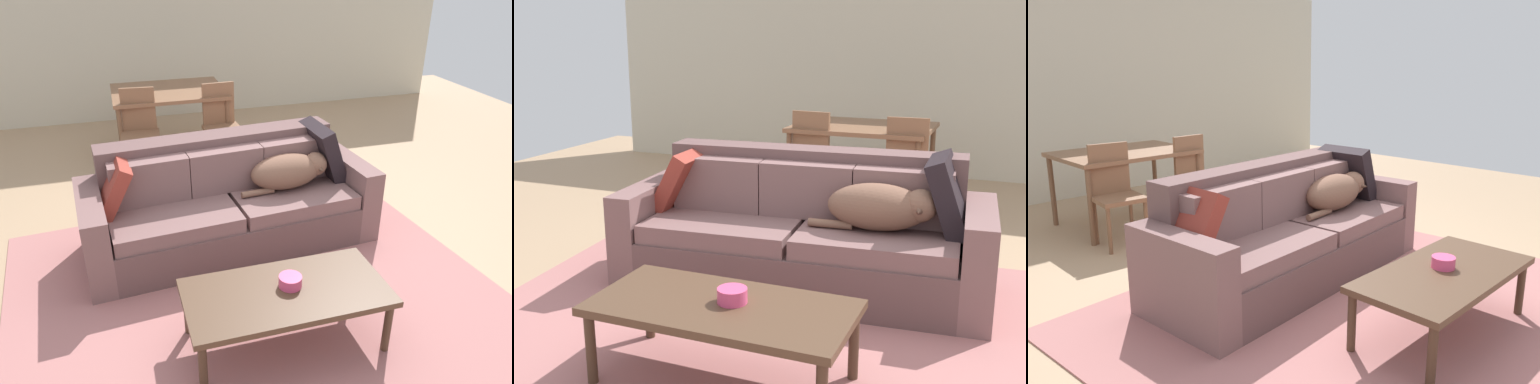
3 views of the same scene
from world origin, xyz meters
The scene contains 12 objects.
ground_plane centered at (0.00, 0.00, 0.00)m, with size 10.00×10.00×0.00m, color tan.
back_partition centered at (0.00, 4.00, 1.35)m, with size 8.00×0.12×2.70m, color beige.
area_rug centered at (-0.24, -0.45, 0.01)m, with size 3.39×2.91×0.01m, color #B06D6B.
couch centered at (-0.24, 0.32, 0.34)m, with size 2.40×1.05×0.87m.
dog_on_left_cushion centered at (0.27, 0.27, 0.60)m, with size 0.76×0.36×0.29m.
throw_pillow_by_left_arm centered at (-1.13, 0.30, 0.64)m, with size 0.10×0.42×0.42m, color maroon.
throw_pillow_by_right_arm centered at (0.64, 0.44, 0.67)m, with size 0.12×0.48×0.48m, color black.
coffee_table centered at (-0.20, -0.96, 0.36)m, with size 1.23×0.60×0.41m.
bowl_on_coffee_table centered at (-0.17, -0.92, 0.44)m, with size 0.14×0.14×0.07m, color #EA4C7F.
dining_table centered at (-0.41, 2.51, 0.69)m, with size 1.28×0.98×0.76m.
dining_chair_near_left centered at (-0.80, 1.97, 0.51)m, with size 0.44×0.44×0.92m.
dining_chair_near_right centered at (0.09, 1.97, 0.49)m, with size 0.42×0.42×0.91m.
Camera 3 is at (-2.89, -2.29, 1.59)m, focal length 35.76 mm.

